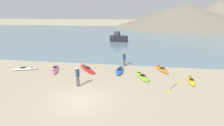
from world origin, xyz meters
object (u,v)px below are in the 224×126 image
kayak_on_sand_5 (25,69)px  kayak_on_sand_6 (120,70)px  person_near_waterline (124,58)px  moored_boat_1 (119,38)px  kayak_on_sand_1 (162,69)px  kayak_on_sand_4 (191,80)px  kayak_on_sand_0 (55,69)px  kayak_on_sand_3 (142,76)px  kayak_on_sand_2 (87,69)px  loose_paddle (174,86)px  person_near_foreground (78,75)px

kayak_on_sand_5 → kayak_on_sand_6: kayak_on_sand_6 is taller
person_near_waterline → moored_boat_1: bearing=99.2°
kayak_on_sand_1 → kayak_on_sand_5: kayak_on_sand_5 is taller
kayak_on_sand_4 → kayak_on_sand_6: kayak_on_sand_6 is taller
kayak_on_sand_5 → kayak_on_sand_6: (10.36, 1.08, 0.02)m
kayak_on_sand_0 → kayak_on_sand_1: 11.69m
kayak_on_sand_3 → kayak_on_sand_2: bearing=167.3°
kayak_on_sand_1 → kayak_on_sand_2: kayak_on_sand_2 is taller
kayak_on_sand_5 → person_near_waterline: person_near_waterline is taller
person_near_waterline → loose_paddle: (4.71, -5.24, -0.96)m
kayak_on_sand_1 → person_near_foreground: (-7.49, -5.73, 0.86)m
kayak_on_sand_0 → kayak_on_sand_3: size_ratio=1.18×
kayak_on_sand_5 → kayak_on_sand_3: bearing=-1.5°
kayak_on_sand_3 → loose_paddle: 3.16m
moored_boat_1 → loose_paddle: (7.71, -23.82, -0.81)m
kayak_on_sand_0 → person_near_foreground: size_ratio=2.00×
kayak_on_sand_6 → kayak_on_sand_0: bearing=-175.4°
kayak_on_sand_1 → kayak_on_sand_5: 15.02m
kayak_on_sand_0 → kayak_on_sand_5: (-3.30, -0.51, 0.01)m
kayak_on_sand_1 → person_near_waterline: size_ratio=1.87×
person_near_waterline → person_near_foreground: bearing=-116.8°
kayak_on_sand_2 → moored_boat_1: (0.84, 20.74, 0.66)m
moored_boat_1 → kayak_on_sand_5: bearing=-109.3°
kayak_on_sand_3 → person_near_waterline: person_near_waterline is taller
kayak_on_sand_3 → kayak_on_sand_5: (-12.70, 0.33, 0.00)m
kayak_on_sand_1 → moored_boat_1: (-7.20, 19.36, 0.70)m
kayak_on_sand_5 → person_near_waterline: bearing=16.6°
kayak_on_sand_2 → kayak_on_sand_3: size_ratio=1.11×
person_near_waterline → moored_boat_1: moored_boat_1 is taller
person_near_foreground → kayak_on_sand_0: bearing=136.4°
kayak_on_sand_1 → loose_paddle: kayak_on_sand_1 is taller
kayak_on_sand_3 → person_near_foreground: 6.21m
kayak_on_sand_3 → loose_paddle: size_ratio=1.15×
kayak_on_sand_4 → loose_paddle: size_ratio=1.07×
kayak_on_sand_0 → person_near_waterline: bearing=20.0°
kayak_on_sand_3 → person_near_foreground: (-5.36, -3.02, 0.86)m
kayak_on_sand_4 → person_near_foreground: person_near_foreground is taller
person_near_foreground → loose_paddle: size_ratio=0.68×
kayak_on_sand_5 → person_near_waterline: size_ratio=1.61×
kayak_on_sand_0 → loose_paddle: kayak_on_sand_0 is taller
kayak_on_sand_4 → person_near_waterline: bearing=148.7°
kayak_on_sand_3 → moored_boat_1: bearing=102.9°
kayak_on_sand_3 → loose_paddle: bearing=-33.4°
kayak_on_sand_0 → kayak_on_sand_5: kayak_on_sand_5 is taller
kayak_on_sand_0 → kayak_on_sand_4: 13.83m
kayak_on_sand_4 → person_near_waterline: person_near_waterline is taller
kayak_on_sand_6 → kayak_on_sand_5: bearing=-174.1°
kayak_on_sand_6 → person_near_waterline: bearing=82.5°
kayak_on_sand_1 → kayak_on_sand_3: size_ratio=1.09×
kayak_on_sand_1 → kayak_on_sand_5: (-14.83, -2.39, 0.01)m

